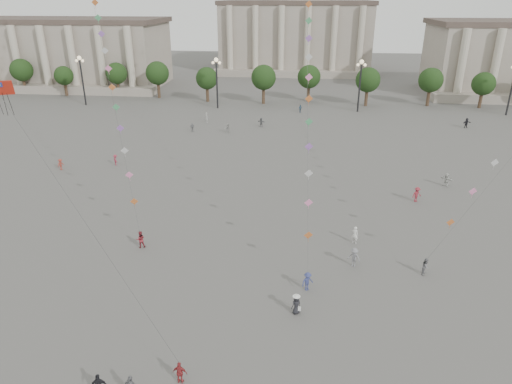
# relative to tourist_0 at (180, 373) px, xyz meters

# --- Properties ---
(ground) EXTENTS (360.00, 360.00, 0.00)m
(ground) POSITION_rel_tourist_0_xyz_m (3.25, 5.92, -0.80)
(ground) COLOR #4E4C49
(ground) RESTS_ON ground
(hall_west) EXTENTS (84.00, 26.22, 17.20)m
(hall_west) POSITION_rel_tourist_0_xyz_m (-71.75, 99.82, 7.63)
(hall_west) COLOR gray
(hall_west) RESTS_ON ground
(hall_central) EXTENTS (48.30, 34.30, 35.50)m
(hall_central) POSITION_rel_tourist_0_xyz_m (3.25, 135.14, 13.43)
(hall_central) COLOR gray
(hall_central) RESTS_ON ground
(tree_row) EXTENTS (137.12, 5.12, 8.00)m
(tree_row) POSITION_rel_tourist_0_xyz_m (3.25, 83.92, 4.59)
(tree_row) COLOR #3A2C1D
(tree_row) RESTS_ON ground
(lamp_post_far_west) EXTENTS (2.00, 0.90, 10.65)m
(lamp_post_far_west) POSITION_rel_tourist_0_xyz_m (-41.75, 75.92, 6.55)
(lamp_post_far_west) COLOR #262628
(lamp_post_far_west) RESTS_ON ground
(lamp_post_mid_west) EXTENTS (2.00, 0.90, 10.65)m
(lamp_post_mid_west) POSITION_rel_tourist_0_xyz_m (-11.75, 75.92, 6.55)
(lamp_post_mid_west) COLOR #262628
(lamp_post_mid_west) RESTS_ON ground
(lamp_post_mid_east) EXTENTS (2.00, 0.90, 10.65)m
(lamp_post_mid_east) POSITION_rel_tourist_0_xyz_m (18.25, 75.92, 6.55)
(lamp_post_mid_east) COLOR #262628
(lamp_post_mid_east) RESTS_ON ground
(person_crowd_0) EXTENTS (0.95, 0.94, 1.61)m
(person_crowd_0) POSITION_rel_tourist_0_xyz_m (6.18, 73.92, 0.01)
(person_crowd_0) COLOR #31506E
(person_crowd_0) RESTS_ON ground
(person_crowd_2) EXTENTS (0.95, 1.17, 1.58)m
(person_crowd_2) POSITION_rel_tourist_0_xyz_m (-26.62, 35.83, -0.01)
(person_crowd_2) COLOR #9C372A
(person_crowd_2) RESTS_ON ground
(person_crowd_4) EXTENTS (1.05, 1.60, 1.65)m
(person_crowd_4) POSITION_rel_tourist_0_xyz_m (-6.41, 57.04, 0.03)
(person_crowd_4) COLOR #AEAEAA
(person_crowd_4) RESTS_ON ground
(person_crowd_6) EXTENTS (1.38, 1.17, 1.86)m
(person_crowd_6) POSITION_rel_tourist_0_xyz_m (12.07, 14.87, 0.13)
(person_crowd_6) COLOR slate
(person_crowd_6) RESTS_ON ground
(person_crowd_7) EXTENTS (1.55, 1.46, 1.75)m
(person_crowd_7) POSITION_rel_tourist_0_xyz_m (25.57, 35.37, 0.07)
(person_crowd_7) COLOR silver
(person_crowd_7) RESTS_ON ground
(person_crowd_8) EXTENTS (1.37, 1.15, 1.84)m
(person_crowd_8) POSITION_rel_tourist_0_xyz_m (20.73, 30.00, 0.12)
(person_crowd_8) COLOR maroon
(person_crowd_8) RESTS_ON ground
(person_crowd_9) EXTENTS (1.76, 1.13, 1.81)m
(person_crowd_9) POSITION_rel_tourist_0_xyz_m (37.00, 64.95, 0.11)
(person_crowd_9) COLOR black
(person_crowd_9) RESTS_ON ground
(person_crowd_10) EXTENTS (0.70, 0.82, 1.91)m
(person_crowd_10) POSITION_rel_tourist_0_xyz_m (-11.61, 63.74, 0.15)
(person_crowd_10) COLOR #B2B1AE
(person_crowd_10) RESTS_ON ground
(person_crowd_12) EXTENTS (1.65, 1.08, 1.70)m
(person_crowd_12) POSITION_rel_tourist_0_xyz_m (-0.83, 61.65, 0.05)
(person_crowd_12) COLOR #5E5F63
(person_crowd_12) RESTS_ON ground
(person_crowd_13) EXTENTS (0.79, 0.71, 1.81)m
(person_crowd_13) POSITION_rel_tourist_0_xyz_m (12.54, 19.21, 0.10)
(person_crowd_13) COLOR silver
(person_crowd_13) RESTS_ON ground
(person_crowd_16) EXTENTS (0.98, 0.69, 1.54)m
(person_crowd_16) POSITION_rel_tourist_0_xyz_m (-12.89, 57.09, -0.03)
(person_crowd_16) COLOR slate
(person_crowd_16) RESTS_ON ground
(person_crowd_17) EXTENTS (1.09, 1.16, 1.57)m
(person_crowd_17) POSITION_rel_tourist_0_xyz_m (-19.69, 38.47, -0.01)
(person_crowd_17) COLOR #9D2A3F
(person_crowd_17) RESTS_ON ground
(tourist_0) EXTENTS (0.96, 0.46, 1.60)m
(tourist_0) POSITION_rel_tourist_0_xyz_m (0.00, 0.00, 0.00)
(tourist_0) COLOR maroon
(tourist_0) RESTS_ON ground
(kite_flyer_0) EXTENTS (1.02, 0.91, 1.73)m
(kite_flyer_0) POSITION_rel_tourist_0_xyz_m (-8.18, 16.13, 0.06)
(kite_flyer_0) COLOR maroon
(kite_flyer_0) RESTS_ON ground
(kite_flyer_1) EXTENTS (1.24, 1.14, 1.67)m
(kite_flyer_1) POSITION_rel_tourist_0_xyz_m (7.93, 10.79, 0.04)
(kite_flyer_1) COLOR navy
(kite_flyer_1) RESTS_ON ground
(kite_flyer_2) EXTENTS (0.86, 0.94, 1.55)m
(kite_flyer_2) POSITION_rel_tourist_0_xyz_m (18.20, 14.26, -0.02)
(kite_flyer_2) COLOR slate
(kite_flyer_2) RESTS_ON ground
(hat_person) EXTENTS (0.93, 0.88, 1.69)m
(hat_person) POSITION_rel_tourist_0_xyz_m (7.08, 7.66, 0.05)
(hat_person) COLOR black
(hat_person) RESTS_ON ground
(dragon_kite) EXTENTS (8.05, 4.72, 22.04)m
(dragon_kite) POSITION_rel_tourist_0_xyz_m (-13.67, 7.93, 15.09)
(dragon_kite) COLOR #AE2012
(dragon_kite) RESTS_ON ground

